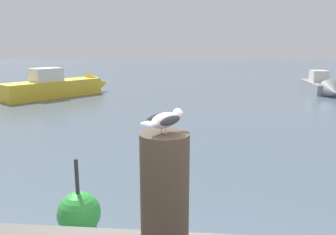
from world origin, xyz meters
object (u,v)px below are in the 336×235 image
Objects in this scene: seagull at (165,120)px; boat_yellow at (63,86)px; mooring_post at (165,194)px; channel_buoy at (80,221)px; boat_grey at (323,87)px.

seagull is 17.06m from boat_yellow.
mooring_post is at bearing -65.35° from boat_yellow.
mooring_post is 0.64× the size of channel_buoy.
seagull is (0.00, 0.01, 0.51)m from mooring_post.
channel_buoy is at bearing 126.15° from seagull.
mooring_post reaches higher than boat_yellow.
boat_grey is 0.90× the size of boat_yellow.
boat_grey is 3.88× the size of channel_buoy.
seagull is at bearing -65.33° from boat_yellow.
boat_yellow is (-14.46, -2.46, 0.17)m from boat_grey.
mooring_post is 0.16× the size of boat_grey.
channel_buoy is (5.79, -13.65, -0.06)m from boat_yellow.
boat_yellow is at bearing -170.36° from boat_grey.
boat_yellow is 14.83m from channel_buoy.
boat_yellow reaches higher than channel_buoy.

